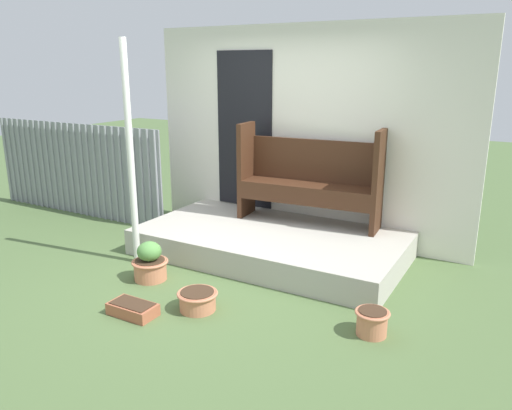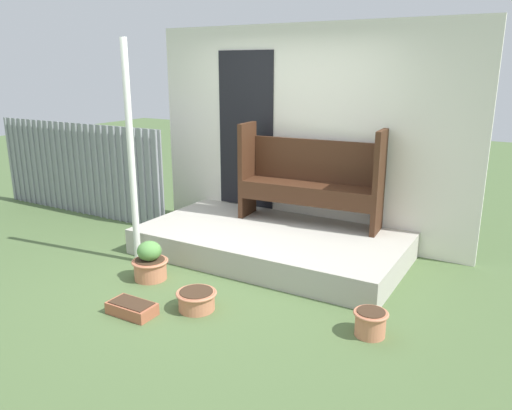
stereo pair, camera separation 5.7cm
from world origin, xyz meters
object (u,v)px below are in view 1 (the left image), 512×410
Objects in this scene: flower_pot_left at (150,263)px; planter_box_rect at (133,309)px; support_post at (130,156)px; bench at (309,175)px; flower_pot_middle at (198,299)px; flower_pot_right at (372,321)px.

planter_box_rect is (0.37, -0.66, -0.12)m from flower_pot_left.
planter_box_rect is (0.82, -0.96, -1.14)m from support_post.
bench reaches higher than flower_pot_left.
flower_pot_left is at bearing 159.64° from flower_pot_middle.
bench is at bearing 85.34° from flower_pot_middle.
flower_pot_middle is at bearing -25.32° from support_post.
bench reaches higher than flower_pot_middle.
bench is 2.28m from flower_pot_right.
flower_pot_left reaches higher than planter_box_rect.
flower_pot_right is at bearing -5.25° from support_post.
bench is at bearing 75.90° from planter_box_rect.
support_post is 8.37× the size of flower_pot_right.
flower_pot_right reaches higher than planter_box_rect.
flower_pot_left is 0.95× the size of planter_box_rect.
support_post reaches higher than flower_pot_left.
bench is 2.19m from flower_pot_middle.
flower_pot_right is 0.67× the size of planter_box_rect.
flower_pot_left is at bearing -123.52° from bench.
flower_pot_middle is (0.81, -0.30, -0.08)m from flower_pot_left.
flower_pot_middle is 0.57m from planter_box_rect.
flower_pot_left reaches higher than flower_pot_right.
flower_pot_middle is 1.52m from flower_pot_right.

